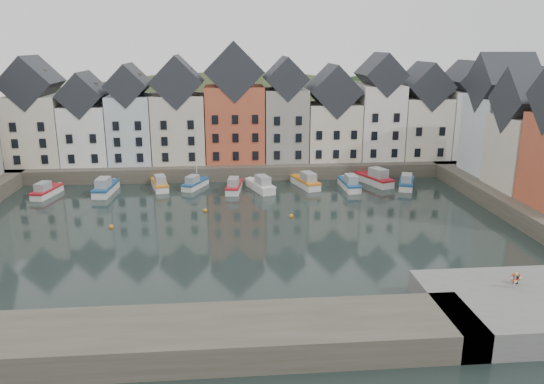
{
  "coord_description": "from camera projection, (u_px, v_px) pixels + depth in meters",
  "views": [
    {
      "loc": [
        -1.32,
        -52.82,
        19.44
      ],
      "look_at": [
        3.85,
        6.0,
        2.82
      ],
      "focal_mm": 35.0,
      "sensor_mm": 36.0,
      "label": 1
    }
  ],
  "objects": [
    {
      "name": "boat_c",
      "position": [
        160.0,
        184.0,
        73.11
      ],
      "size": [
        3.18,
        6.14,
        2.26
      ],
      "rotation": [
        0.0,
        0.0,
        0.24
      ],
      "color": "silver",
      "rests_on": "ground"
    },
    {
      "name": "boat_a",
      "position": [
        46.0,
        191.0,
        69.67
      ],
      "size": [
        2.92,
        6.0,
        2.21
      ],
      "rotation": [
        0.0,
        0.0,
        -0.2
      ],
      "color": "silver",
      "rests_on": "ground"
    },
    {
      "name": "boat_j",
      "position": [
        406.0,
        183.0,
        73.76
      ],
      "size": [
        3.86,
        6.25,
        2.3
      ],
      "rotation": [
        0.0,
        0.0,
        -0.36
      ],
      "color": "silver",
      "rests_on": "ground"
    },
    {
      "name": "boat_e",
      "position": [
        234.0,
        186.0,
        72.01
      ],
      "size": [
        2.58,
        5.99,
        2.23
      ],
      "rotation": [
        0.0,
        0.0,
        -0.14
      ],
      "color": "silver",
      "rests_on": "ground"
    },
    {
      "name": "mooring_bollard",
      "position": [
        516.0,
        280.0,
        39.81
      ],
      "size": [
        0.48,
        0.48,
        0.56
      ],
      "color": "black",
      "rests_on": "near_quay"
    },
    {
      "name": "boat_f",
      "position": [
        261.0,
        185.0,
        72.29
      ],
      "size": [
        3.94,
        6.61,
        2.42
      ],
      "rotation": [
        0.0,
        0.0,
        0.34
      ],
      "color": "silver",
      "rests_on": "ground"
    },
    {
      "name": "boat_h",
      "position": [
        350.0,
        184.0,
        73.08
      ],
      "size": [
        2.12,
        6.21,
        2.36
      ],
      "rotation": [
        0.0,
        0.0,
        0.03
      ],
      "color": "silver",
      "rests_on": "ground"
    },
    {
      "name": "hillside",
      "position": [
        234.0,
        222.0,
        114.59
      ],
      "size": [
        153.6,
        70.4,
        64.0
      ],
      "color": "#2A361B",
      "rests_on": "ground"
    },
    {
      "name": "boat_i",
      "position": [
        374.0,
        179.0,
        75.62
      ],
      "size": [
        4.56,
        7.29,
        2.68
      ],
      "rotation": [
        0.0,
        0.0,
        0.37
      ],
      "color": "silver",
      "rests_on": "ground"
    },
    {
      "name": "life_ring_post",
      "position": [
        516.0,
        278.0,
        38.83
      ],
      "size": [
        0.8,
        0.17,
        1.3
      ],
      "color": "gray",
      "rests_on": "near_quay"
    },
    {
      "name": "boat_d",
      "position": [
        195.0,
        183.0,
        73.59
      ],
      "size": [
        3.75,
        5.58,
        10.27
      ],
      "rotation": [
        0.0,
        0.0,
        -0.43
      ],
      "color": "silver",
      "rests_on": "ground"
    },
    {
      "name": "near_wall",
      "position": [
        95.0,
        343.0,
        33.82
      ],
      "size": [
        50.0,
        6.0,
        2.0
      ],
      "primitive_type": "cube",
      "color": "#433E34",
      "rests_on": "ground"
    },
    {
      "name": "far_terrace",
      "position": [
        255.0,
        115.0,
        80.74
      ],
      "size": [
        72.37,
        8.16,
        17.78
      ],
      "color": "#EEE2C7",
      "rests_on": "far_quay"
    },
    {
      "name": "right_terrace",
      "position": [
        534.0,
        133.0,
        64.39
      ],
      "size": [
        8.3,
        24.25,
        16.36
      ],
      "color": "silver",
      "rests_on": "right_quay"
    },
    {
      "name": "ground",
      "position": [
        241.0,
        234.0,
        56.03
      ],
      "size": [
        260.0,
        260.0,
        0.0
      ],
      "primitive_type": "plane",
      "color": "black",
      "rests_on": "ground"
    },
    {
      "name": "boat_b",
      "position": [
        105.0,
        188.0,
        70.84
      ],
      "size": [
        2.57,
        6.74,
        2.53
      ],
      "rotation": [
        0.0,
        0.0,
        -0.08
      ],
      "color": "silver",
      "rests_on": "ground"
    },
    {
      "name": "boat_g",
      "position": [
        306.0,
        182.0,
        74.13
      ],
      "size": [
        3.69,
        6.68,
        2.45
      ],
      "rotation": [
        0.0,
        0.0,
        0.28
      ],
      "color": "silver",
      "rests_on": "ground"
    },
    {
      "name": "far_quay",
      "position": [
        235.0,
        163.0,
        84.52
      ],
      "size": [
        90.0,
        16.0,
        2.0
      ],
      "primitive_type": "cube",
      "color": "#433E34",
      "rests_on": "ground"
    },
    {
      "name": "mooring_buoys",
      "position": [
        204.0,
        218.0,
        60.76
      ],
      "size": [
        20.5,
        5.5,
        0.5
      ],
      "color": "orange",
      "rests_on": "ground"
    }
  ]
}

